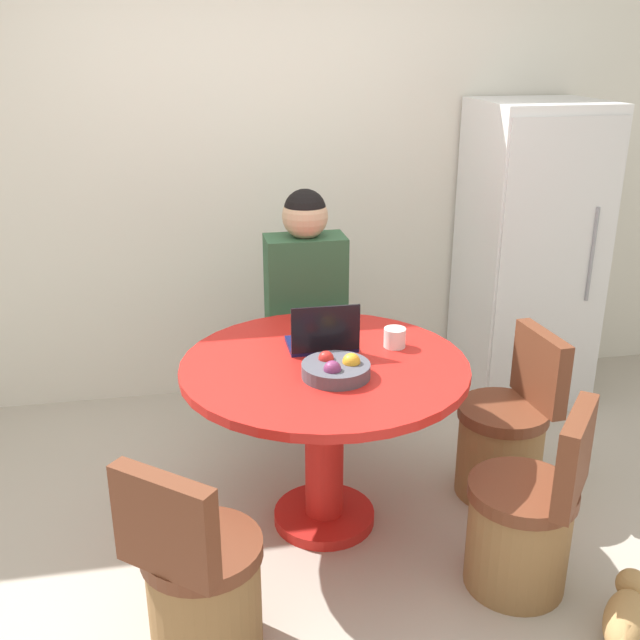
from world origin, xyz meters
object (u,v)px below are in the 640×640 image
object	(u,v)px
person_seated	(304,302)
cat	(627,617)
dining_table	(324,403)
laptop	(323,339)
refrigerator	(528,255)
chair_near_left_corner	(201,588)
chair_right_side	(504,440)
chair_near_right_corner	(524,526)
fruit_bowl	(336,369)

from	to	relation	value
person_seated	cat	world-z (taller)	person_seated
dining_table	laptop	bearing A→B (deg)	82.21
refrigerator	chair_near_left_corner	world-z (taller)	refrigerator
chair_right_side	chair_near_right_corner	bearing A→B (deg)	-22.00
dining_table	chair_near_left_corner	xyz separation A→B (m)	(-0.56, -0.67, -0.32)
chair_near_left_corner	person_seated	distance (m)	1.68
refrigerator	chair_near_left_corner	distance (m)	2.69
dining_table	chair_right_side	bearing A→B (deg)	4.75
refrigerator	chair_right_side	world-z (taller)	refrigerator
chair_right_side	cat	world-z (taller)	chair_right_side
chair_near_right_corner	chair_right_side	distance (m)	0.65
chair_near_left_corner	fruit_bowl	xyz separation A→B (m)	(0.58, 0.53, 0.54)
chair_near_left_corner	person_seated	size ratio (longest dim) A/B	0.59
chair_right_side	fruit_bowl	world-z (taller)	fruit_bowl
dining_table	laptop	distance (m)	0.27
refrigerator	dining_table	distance (m)	1.79
refrigerator	laptop	world-z (taller)	refrigerator
chair_near_left_corner	laptop	size ratio (longest dim) A/B	2.74
dining_table	person_seated	bearing A→B (deg)	86.18
dining_table	chair_near_left_corner	size ratio (longest dim) A/B	1.50
chair_right_side	person_seated	xyz separation A→B (m)	(-0.82, 0.75, 0.48)
chair_near_left_corner	cat	xyz separation A→B (m)	(1.50, -0.22, -0.18)
refrigerator	chair_right_side	xyz separation A→B (m)	(-0.53, -1.00, -0.58)
refrigerator	cat	world-z (taller)	refrigerator
person_seated	fruit_bowl	distance (m)	0.96
refrigerator	dining_table	size ratio (longest dim) A/B	1.44
laptop	fruit_bowl	size ratio (longest dim) A/B	1.07
dining_table	chair_near_left_corner	bearing A→B (deg)	-130.04
chair_near_right_corner	chair_right_side	bearing A→B (deg)	-158.00
fruit_bowl	cat	distance (m)	1.38
refrigerator	chair_near_right_corner	xyz separation A→B (m)	(-0.73, -1.63, -0.58)
chair_near_left_corner	laptop	world-z (taller)	laptop
chair_near_left_corner	chair_right_side	world-z (taller)	same
chair_right_side	cat	size ratio (longest dim) A/B	2.10
dining_table	person_seated	size ratio (longest dim) A/B	0.89
chair_near_left_corner	chair_near_right_corner	distance (m)	1.24
refrigerator	person_seated	xyz separation A→B (m)	(-1.35, -0.26, -0.11)
laptop	cat	xyz separation A→B (m)	(0.91, -1.03, -0.73)
chair_near_right_corner	fruit_bowl	distance (m)	0.94
chair_near_right_corner	person_seated	world-z (taller)	person_seated
person_seated	fruit_bowl	bearing A→B (deg)	87.90
refrigerator	cat	xyz separation A→B (m)	(-0.47, -1.97, -0.77)
chair_right_side	laptop	distance (m)	1.02
person_seated	laptop	size ratio (longest dim) A/B	4.62
refrigerator	dining_table	bearing A→B (deg)	-142.51
person_seated	laptop	world-z (taller)	person_seated
refrigerator	fruit_bowl	distance (m)	1.84
chair_near_left_corner	chair_near_right_corner	xyz separation A→B (m)	(1.24, 0.12, 0.00)
laptop	cat	distance (m)	1.56
chair_near_right_corner	person_seated	xyz separation A→B (m)	(-0.62, 1.37, 0.48)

